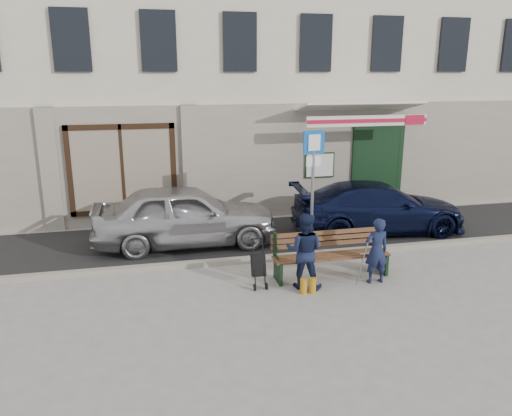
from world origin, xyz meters
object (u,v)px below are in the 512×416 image
object	(u,v)px
bench	(329,255)
woman	(304,251)
parking_sign	(313,172)
stroller	(259,266)
car_silver	(185,215)
car_navy	(378,207)
man	(376,251)

from	to	relation	value
bench	woman	xyz separation A→B (m)	(-0.65, -0.37, 0.29)
parking_sign	bench	distance (m)	2.07
woman	bench	bearing A→B (deg)	-124.69
woman	stroller	bearing A→B (deg)	11.62
car_silver	car_navy	world-z (taller)	car_silver
man	stroller	xyz separation A→B (m)	(-2.30, 0.32, -0.25)
parking_sign	woman	xyz separation A→B (m)	(-0.78, -1.85, -1.15)
car_navy	stroller	size ratio (longest dim) A/B	4.74
parking_sign	woman	bearing A→B (deg)	-122.95
car_silver	bench	xyz separation A→B (m)	(2.66, -2.62, -0.28)
car_navy	stroller	distance (m)	4.69
car_navy	bench	xyz separation A→B (m)	(-2.32, -2.56, -0.19)
bench	man	distance (m)	0.95
man	car_navy	bearing A→B (deg)	-116.79
bench	man	size ratio (longest dim) A/B	1.81
car_silver	woman	xyz separation A→B (m)	(2.01, -2.99, 0.00)
car_navy	parking_sign	size ratio (longest dim) A/B	1.59
parking_sign	stroller	distance (m)	2.74
car_silver	parking_sign	distance (m)	3.23
car_navy	man	world-z (taller)	man
parking_sign	man	size ratio (longest dim) A/B	2.12
car_silver	man	xyz separation A→B (m)	(3.46, -3.09, -0.08)
woman	stroller	xyz separation A→B (m)	(-0.85, 0.22, -0.33)
car_silver	stroller	bearing A→B (deg)	-157.20
bench	man	world-z (taller)	man
man	woman	size ratio (longest dim) A/B	0.89
car_navy	man	distance (m)	3.39
stroller	car_silver	bearing A→B (deg)	111.99
bench	stroller	size ratio (longest dim) A/B	2.54
man	stroller	size ratio (longest dim) A/B	1.40
car_silver	bench	size ratio (longest dim) A/B	1.81
man	car_silver	bearing A→B (deg)	-41.97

